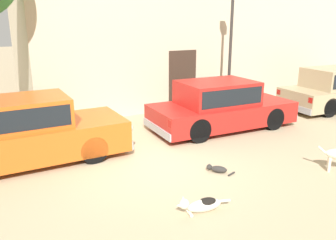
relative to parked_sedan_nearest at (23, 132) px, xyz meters
name	(u,v)px	position (x,y,z in m)	size (l,w,h in m)	color
ground_plane	(155,163)	(2.58, -1.40, -0.74)	(80.00, 80.00, 0.00)	tan
parked_sedan_nearest	(23,132)	(0.00, 0.00, 0.00)	(4.64, 1.75, 1.50)	#D15619
parked_sedan_second	(220,105)	(5.40, 0.04, -0.02)	(4.45, 1.96, 1.43)	#AD1E19
stray_dog_spotted	(201,204)	(2.35, -3.63, -0.60)	(1.00, 0.30, 0.33)	beige
stray_cat	(217,169)	(3.52, -2.48, -0.66)	(0.48, 0.48, 0.17)	#2D2B28
street_lamp	(231,36)	(6.78, 1.42, 1.85)	(0.22, 0.22, 4.08)	#2D2B28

